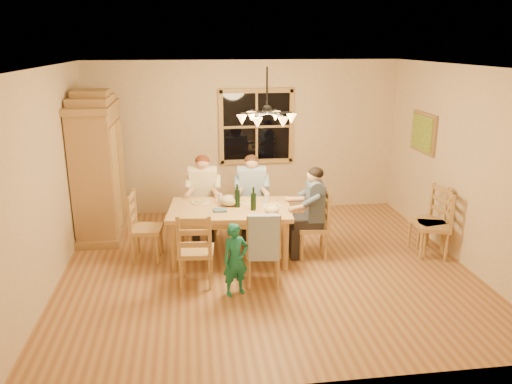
{
  "coord_description": "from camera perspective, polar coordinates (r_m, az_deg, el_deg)",
  "views": [
    {
      "loc": [
        -0.97,
        -6.26,
        2.99
      ],
      "look_at": [
        -0.13,
        0.1,
        1.06
      ],
      "focal_mm": 35.0,
      "sensor_mm": 36.0,
      "label": 1
    }
  ],
  "objects": [
    {
      "name": "chandelier",
      "position": [
        6.4,
        1.24,
        8.56
      ],
      "size": [
        0.77,
        0.68,
        0.71
      ],
      "color": "black",
      "rests_on": "ceiling"
    },
    {
      "name": "armoire",
      "position": [
        8.22,
        -17.54,
        2.38
      ],
      "size": [
        0.66,
        1.4,
        2.3
      ],
      "color": "#9B6943",
      "rests_on": "floor"
    },
    {
      "name": "wine_bottle_a",
      "position": [
        6.99,
        -2.15,
        -0.43
      ],
      "size": [
        0.08,
        0.08,
        0.33
      ],
      "primitive_type": "cylinder",
      "color": "black",
      "rests_on": "dining_table"
    },
    {
      "name": "wall_right",
      "position": [
        7.46,
        22.59,
        2.77
      ],
      "size": [
        0.02,
        5.0,
        2.7
      ],
      "primitive_type": "cube",
      "color": "beige",
      "rests_on": "floor"
    },
    {
      "name": "adult_woman",
      "position": [
        7.78,
        -6.07,
        0.63
      ],
      "size": [
        0.42,
        0.45,
        0.87
      ],
      "rotation": [
        0.0,
        0.0,
        3.05
      ],
      "color": "beige",
      "rests_on": "floor"
    },
    {
      "name": "cap",
      "position": [
        6.77,
        1.83,
        -2.0
      ],
      "size": [
        0.2,
        0.2,
        0.11
      ],
      "primitive_type": "ellipsoid",
      "color": "beige",
      "rests_on": "dining_table"
    },
    {
      "name": "wall_left",
      "position": [
        6.71,
        -22.7,
        1.29
      ],
      "size": [
        0.02,
        5.0,
        2.7
      ],
      "primitive_type": "cube",
      "color": "beige",
      "rests_on": "floor"
    },
    {
      "name": "wall_back",
      "position": [
        8.96,
        -1.25,
        6.23
      ],
      "size": [
        5.5,
        0.02,
        2.7
      ],
      "primitive_type": "cube",
      "color": "beige",
      "rests_on": "floor"
    },
    {
      "name": "adult_slate_man",
      "position": [
        7.07,
        6.6,
        -1.04
      ],
      "size": [
        0.45,
        0.42,
        0.87
      ],
      "rotation": [
        0.0,
        0.0,
        1.48
      ],
      "color": "#475672",
      "rests_on": "floor"
    },
    {
      "name": "window",
      "position": [
        8.92,
        0.06,
        7.48
      ],
      "size": [
        1.3,
        0.06,
        1.3
      ],
      "color": "black",
      "rests_on": "wall_back"
    },
    {
      "name": "plate_woman",
      "position": [
        7.26,
        -6.39,
        -1.14
      ],
      "size": [
        0.26,
        0.26,
        0.02
      ],
      "primitive_type": "cylinder",
      "color": "white",
      "rests_on": "dining_table"
    },
    {
      "name": "chair_end_left",
      "position": [
        7.29,
        -12.3,
        -5.27
      ],
      "size": [
        0.46,
        0.48,
        0.99
      ],
      "rotation": [
        0.0,
        0.0,
        -1.67
      ],
      "color": "tan",
      "rests_on": "floor"
    },
    {
      "name": "plate_slate",
      "position": [
        7.05,
        1.83,
        -1.6
      ],
      "size": [
        0.26,
        0.26,
        0.02
      ],
      "primitive_type": "cylinder",
      "color": "white",
      "rests_on": "dining_table"
    },
    {
      "name": "dining_table",
      "position": [
        7.05,
        -2.99,
        -2.59
      ],
      "size": [
        1.79,
        1.19,
        0.76
      ],
      "rotation": [
        0.0,
        0.0,
        -0.09
      ],
      "color": "tan",
      "rests_on": "floor"
    },
    {
      "name": "chair_end_right",
      "position": [
        7.25,
        6.45,
        -5.09
      ],
      "size": [
        0.46,
        0.48,
        0.99
      ],
      "rotation": [
        0.0,
        0.0,
        1.48
      ],
      "color": "tan",
      "rests_on": "floor"
    },
    {
      "name": "wine_glass_b",
      "position": [
        7.18,
        1.22,
        -0.74
      ],
      "size": [
        0.06,
        0.06,
        0.14
      ],
      "primitive_type": "cylinder",
      "color": "silver",
      "rests_on": "dining_table"
    },
    {
      "name": "napkin",
      "position": [
        6.87,
        -4.11,
        -2.09
      ],
      "size": [
        0.19,
        0.16,
        0.03
      ],
      "primitive_type": "cube",
      "rotation": [
        0.0,
        0.0,
        -0.09
      ],
      "color": "#466580",
      "rests_on": "dining_table"
    },
    {
      "name": "chair_near_right",
      "position": [
        6.45,
        0.79,
        -7.88
      ],
      "size": [
        0.48,
        0.46,
        0.99
      ],
      "rotation": [
        0.0,
        0.0,
        -0.09
      ],
      "color": "tan",
      "rests_on": "floor"
    },
    {
      "name": "chair_near_left",
      "position": [
        6.46,
        -6.84,
        -7.95
      ],
      "size": [
        0.48,
        0.46,
        0.99
      ],
      "rotation": [
        0.0,
        0.0,
        -0.09
      ],
      "color": "tan",
      "rests_on": "floor"
    },
    {
      "name": "wine_glass_a",
      "position": [
        7.2,
        -4.13,
        -0.73
      ],
      "size": [
        0.06,
        0.06,
        0.14
      ],
      "primitive_type": "cylinder",
      "color": "silver",
      "rests_on": "dining_table"
    },
    {
      "name": "chair_spare_front",
      "position": [
        7.67,
        19.54,
        -4.75
      ],
      "size": [
        0.54,
        0.55,
        0.99
      ],
      "rotation": [
        0.0,
        0.0,
        1.23
      ],
      "color": "tan",
      "rests_on": "floor"
    },
    {
      "name": "child",
      "position": [
        6.11,
        -2.35,
        -7.72
      ],
      "size": [
        0.39,
        0.32,
        0.92
      ],
      "primitive_type": "imported",
      "rotation": [
        0.0,
        0.0,
        0.35
      ],
      "color": "#19735F",
      "rests_on": "floor"
    },
    {
      "name": "plate_plaid",
      "position": [
        7.25,
        -1.11,
        -1.07
      ],
      "size": [
        0.26,
        0.26,
        0.02
      ],
      "primitive_type": "cylinder",
      "color": "white",
      "rests_on": "dining_table"
    },
    {
      "name": "towel",
      "position": [
        6.11,
        0.89,
        -5.24
      ],
      "size": [
        0.39,
        0.14,
        0.58
      ],
      "primitive_type": "cube",
      "rotation": [
        0.0,
        0.0,
        -0.09
      ],
      "color": "#92A6C6",
      "rests_on": "chair_near_right"
    },
    {
      "name": "floor",
      "position": [
        7.0,
        1.14,
        -8.51
      ],
      "size": [
        5.5,
        5.5,
        0.0
      ],
      "primitive_type": "plane",
      "color": "#935A35",
      "rests_on": "ground"
    },
    {
      "name": "painting",
      "position": [
        8.43,
        18.56,
        6.42
      ],
      "size": [
        0.06,
        0.78,
        0.64
      ],
      "color": "#9B6943",
      "rests_on": "wall_right"
    },
    {
      "name": "cloth_bundle",
      "position": [
        7.08,
        -2.99,
        -0.96
      ],
      "size": [
        0.28,
        0.22,
        0.15
      ],
      "primitive_type": "ellipsoid",
      "color": "tan",
      "rests_on": "dining_table"
    },
    {
      "name": "chair_far_right",
      "position": [
        7.93,
        -0.49,
        -3.05
      ],
      "size": [
        0.48,
        0.46,
        0.99
      ],
      "rotation": [
        0.0,
        0.0,
        3.05
      ],
      "color": "tan",
      "rests_on": "floor"
    },
    {
      "name": "ceiling",
      "position": [
        6.34,
        1.28,
        14.14
      ],
      "size": [
        5.5,
        5.0,
        0.02
      ],
      "primitive_type": "cube",
      "color": "white",
      "rests_on": "wall_back"
    },
    {
      "name": "chair_spare_back",
      "position": [
        7.82,
        18.97,
        -4.29
      ],
      "size": [
        0.51,
        0.52,
        0.99
      ],
      "rotation": [
        0.0,
        0.0,
        1.8
      ],
      "color": "tan",
      "rests_on": "floor"
    },
    {
      "name": "chair_far_left",
      "position": [
        7.94,
        -5.95,
        -3.1
      ],
      "size": [
        0.48,
        0.46,
        0.99
      ],
      "rotation": [
        0.0,
        0.0,
        3.05
      ],
      "color": "tan",
      "rests_on": "floor"
    },
    {
      "name": "adult_plaid_man",
      "position": [
        7.76,
        -0.5,
        0.69
      ],
      "size": [
        0.42,
        0.45,
        0.87
      ],
      "rotation": [
        0.0,
        0.0,
        3.05
      ],
      "color": "#366096",
      "rests_on": "floor"
    },
    {
      "name": "wine_bottle_b",
      "position": [
        6.85,
        -0.3,
        -0.78
      ],
      "size": [
        0.08,
        0.08,
        0.33
      ],
      "primitive_type": "cylinder",
      "color": "black",
      "rests_on": "dining_table"
    }
  ]
}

